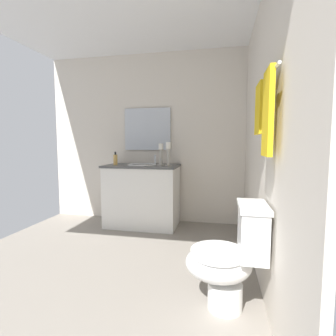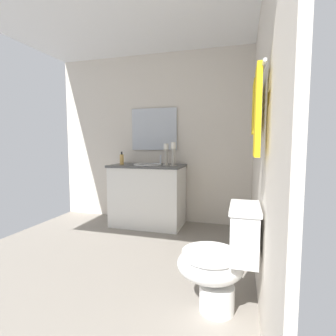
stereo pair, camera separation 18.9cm
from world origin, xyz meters
The scene contains 13 objects.
floor centered at (0.00, 0.00, -0.01)m, with size 2.86×2.94×0.02m, color gray.
wall_back centered at (0.00, 1.47, 1.23)m, with size 2.86×0.04×2.45m, color silver.
wall_left centered at (-1.43, 0.00, 1.23)m, with size 0.04×2.94×2.45m, color silver.
vanity_cabinet centered at (-1.11, 0.05, 0.43)m, with size 0.58×1.01×0.86m.
sink_basin centered at (-1.11, 0.05, 0.82)m, with size 0.40×0.40×0.24m.
mirror centered at (-1.39, 0.05, 1.36)m, with size 0.02×0.69×0.61m, color silver.
candle_holder_tall centered at (-1.04, 0.44, 1.02)m, with size 0.09×0.09×0.31m.
candle_holder_short centered at (-1.08, 0.33, 1.01)m, with size 0.09×0.09×0.29m.
soap_bottle centered at (-1.05, -0.32, 0.93)m, with size 0.06×0.06×0.18m.
toilet centered at (0.54, 1.19, 0.37)m, with size 0.39×0.54×0.75m.
towel_bar centered at (0.47, 1.41, 1.57)m, with size 0.02×0.02×0.76m, color silver.
towel_near_vanity centered at (0.28, 1.39, 1.40)m, with size 0.26×0.03×0.37m, color yellow.
towel_center centered at (0.66, 1.39, 1.33)m, with size 0.23×0.03×0.51m, color yellow.
Camera 1 is at (2.30, 1.13, 1.15)m, focal length 27.58 mm.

